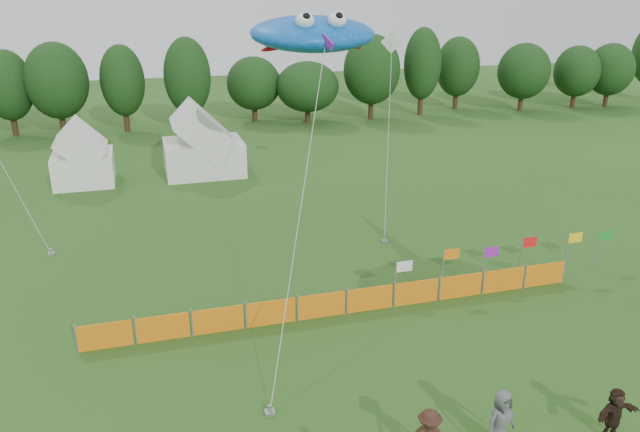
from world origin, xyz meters
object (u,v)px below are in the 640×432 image
object	(u,v)px
spectator_e	(501,421)
stingray_kite	(312,33)
tent_right	(203,147)
barrier_fence	(346,302)
tent_left	(83,158)
spectator_f	(615,414)

from	to	relation	value
spectator_e	stingray_kite	distance (m)	20.74
tent_right	stingray_kite	xyz separation A→B (m)	(4.60, -11.14, 8.05)
barrier_fence	stingray_kite	xyz separation A→B (m)	(1.48, 10.22, 9.45)
spectator_e	tent_right	bearing A→B (deg)	82.84
tent_right	stingray_kite	size ratio (longest dim) A/B	0.23
tent_left	spectator_e	bearing A→B (deg)	-67.11
barrier_fence	stingray_kite	bearing A→B (deg)	81.75
stingray_kite	barrier_fence	bearing A→B (deg)	-98.25
barrier_fence	spectator_e	size ratio (longest dim) A/B	10.52
tent_left	barrier_fence	distance (m)	23.91
tent_left	spectator_f	size ratio (longest dim) A/B	2.37
tent_right	barrier_fence	xyz separation A→B (m)	(3.12, -21.36, -1.39)
tent_right	barrier_fence	distance (m)	21.63
tent_left	spectator_f	bearing A→B (deg)	-62.19
tent_left	spectator_f	world-z (taller)	tent_left
tent_left	stingray_kite	bearing A→B (deg)	-41.71
spectator_e	stingray_kite	world-z (taller)	stingray_kite
tent_left	spectator_f	xyz separation A→B (m)	(15.92, -30.18, -0.89)
tent_right	spectator_e	world-z (taller)	tent_right
spectator_f	stingray_kite	xyz separation A→B (m)	(-3.54, 19.15, 9.15)
tent_left	barrier_fence	size ratio (longest dim) A/B	0.19
tent_left	spectator_f	distance (m)	34.13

